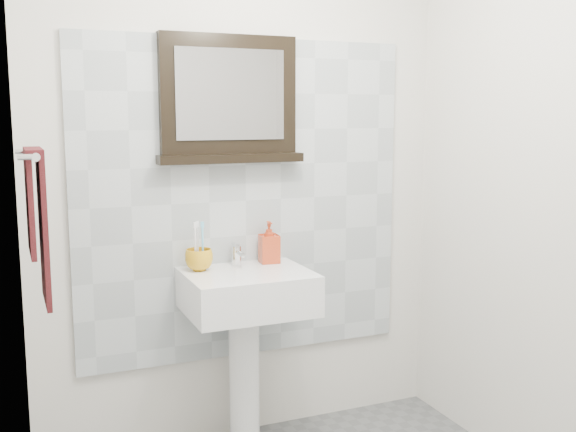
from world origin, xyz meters
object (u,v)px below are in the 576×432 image
object	(u,v)px
toothbrush_cup	(199,260)
soap_dispenser	(269,242)
framed_mirror	(229,102)
hand_towel	(38,214)
pedestal_sink	(247,311)

from	to	relation	value
toothbrush_cup	soap_dispenser	bearing A→B (deg)	4.97
toothbrush_cup	framed_mirror	size ratio (longest dim) A/B	0.18
soap_dispenser	hand_towel	xyz separation A→B (m)	(-1.03, -0.40, 0.25)
pedestal_sink	hand_towel	world-z (taller)	hand_towel
toothbrush_cup	soap_dispenser	distance (m)	0.35
pedestal_sink	hand_towel	xyz separation A→B (m)	(-0.87, -0.28, 0.53)
toothbrush_cup	hand_towel	size ratio (longest dim) A/B	0.22
hand_towel	framed_mirror	bearing A→B (deg)	28.28
toothbrush_cup	pedestal_sink	bearing A→B (deg)	-27.55
toothbrush_cup	hand_towel	xyz separation A→B (m)	(-0.68, -0.37, 0.30)
pedestal_sink	soap_dispenser	distance (m)	0.35
pedestal_sink	toothbrush_cup	size ratio (longest dim) A/B	7.77
pedestal_sink	soap_dispenser	size ratio (longest dim) A/B	4.90
framed_mirror	hand_towel	size ratio (longest dim) A/B	1.23
framed_mirror	toothbrush_cup	bearing A→B (deg)	-153.93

